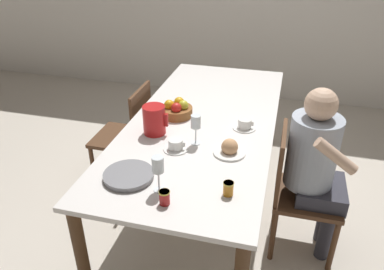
% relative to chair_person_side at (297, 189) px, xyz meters
% --- Properties ---
extents(ground_plane, '(20.00, 20.00, 0.00)m').
position_rel_chair_person_side_xyz_m(ground_plane, '(-0.67, 0.22, -0.46)').
color(ground_plane, beige).
extents(dining_table, '(0.97, 2.19, 0.77)m').
position_rel_chair_person_side_xyz_m(dining_table, '(-0.67, 0.22, 0.23)').
color(dining_table, silver).
rests_on(dining_table, ground_plane).
extents(chair_person_side, '(0.42, 0.42, 0.86)m').
position_rel_chair_person_side_xyz_m(chair_person_side, '(0.00, 0.00, 0.00)').
color(chair_person_side, '#51331E').
rests_on(chair_person_side, ground_plane).
extents(chair_opposite, '(0.42, 0.42, 0.86)m').
position_rel_chair_person_side_xyz_m(chair_opposite, '(-1.35, 0.41, 0.00)').
color(chair_opposite, '#51331E').
rests_on(chair_opposite, ground_plane).
extents(person_seated, '(0.39, 0.41, 1.16)m').
position_rel_chair_person_side_xyz_m(person_seated, '(0.09, 0.00, 0.22)').
color(person_seated, '#33333D').
rests_on(person_seated, ground_plane).
extents(red_pitcher, '(0.17, 0.14, 0.19)m').
position_rel_chair_person_side_xyz_m(red_pitcher, '(-0.94, -0.06, 0.41)').
color(red_pitcher, red).
rests_on(red_pitcher, dining_table).
extents(wine_glass_water, '(0.06, 0.06, 0.19)m').
position_rel_chair_person_side_xyz_m(wine_glass_water, '(-0.65, -0.12, 0.46)').
color(wine_glass_water, white).
rests_on(wine_glass_water, dining_table).
extents(wine_glass_juice, '(0.06, 0.06, 0.20)m').
position_rel_chair_person_side_xyz_m(wine_glass_juice, '(-0.71, -0.62, 0.46)').
color(wine_glass_juice, white).
rests_on(wine_glass_juice, dining_table).
extents(teacup_near_person, '(0.15, 0.15, 0.07)m').
position_rel_chair_person_side_xyz_m(teacup_near_person, '(-0.75, -0.22, 0.34)').
color(teacup_near_person, white).
rests_on(teacup_near_person, dining_table).
extents(teacup_across, '(0.15, 0.15, 0.07)m').
position_rel_chair_person_side_xyz_m(teacup_across, '(-0.38, 0.15, 0.34)').
color(teacup_across, white).
rests_on(teacup_across, dining_table).
extents(serving_tray, '(0.27, 0.27, 0.03)m').
position_rel_chair_person_side_xyz_m(serving_tray, '(-0.90, -0.56, 0.33)').
color(serving_tray, gray).
rests_on(serving_tray, dining_table).
extents(bread_plate, '(0.19, 0.19, 0.10)m').
position_rel_chair_person_side_xyz_m(bread_plate, '(-0.43, -0.18, 0.35)').
color(bread_plate, white).
rests_on(bread_plate, dining_table).
extents(jam_jar_amber, '(0.05, 0.05, 0.07)m').
position_rel_chair_person_side_xyz_m(jam_jar_amber, '(-0.37, -0.56, 0.35)').
color(jam_jar_amber, '#C67A1E').
rests_on(jam_jar_amber, dining_table).
extents(jam_jar_red, '(0.05, 0.05, 0.07)m').
position_rel_chair_person_side_xyz_m(jam_jar_red, '(-0.65, -0.71, 0.35)').
color(jam_jar_red, '#A81E1E').
rests_on(jam_jar_red, dining_table).
extents(fruit_bowl, '(0.22, 0.22, 0.12)m').
position_rel_chair_person_side_xyz_m(fruit_bowl, '(-0.87, 0.22, 0.36)').
color(fruit_bowl, brown).
rests_on(fruit_bowl, dining_table).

